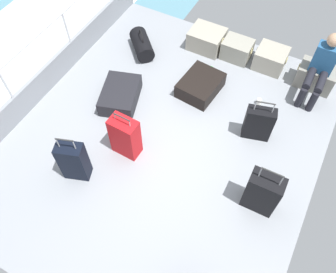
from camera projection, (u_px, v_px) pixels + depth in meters
ground_plane at (166, 139)px, 5.29m from camera, size 4.40×5.20×0.06m
gunwale_port at (47, 78)px, 5.65m from camera, size 0.06×5.20×0.45m
railing_port at (37, 52)px, 5.19m from camera, size 0.04×4.20×1.02m
cargo_crate_0 at (207, 39)px, 6.24m from camera, size 0.63×0.50×0.35m
cargo_crate_1 at (237, 49)px, 6.09m from camera, size 0.53×0.39×0.35m
cargo_crate_2 at (271, 59)px, 5.97m from camera, size 0.54×0.46×0.35m
cargo_crate_3 at (316, 76)px, 5.71m from camera, size 0.63×0.39×0.39m
passenger_seated at (321, 67)px, 5.31m from camera, size 0.34×0.66×1.09m
suitcase_0 at (120, 95)px, 5.57m from camera, size 0.75×0.89×0.26m
suitcase_1 at (258, 123)px, 5.05m from camera, size 0.44×0.28×0.77m
suitcase_2 at (74, 161)px, 4.65m from camera, size 0.40×0.32×0.86m
suitcase_3 at (125, 137)px, 4.86m from camera, size 0.40×0.25×0.80m
suitcase_4 at (262, 193)px, 4.39m from camera, size 0.43×0.26×0.89m
suitcase_5 at (200, 85)px, 5.69m from camera, size 0.63×0.76×0.26m
duffel_bag at (142, 45)px, 6.19m from camera, size 0.66×0.66×0.45m
paper_cup at (259, 101)px, 5.60m from camera, size 0.08×0.08×0.10m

